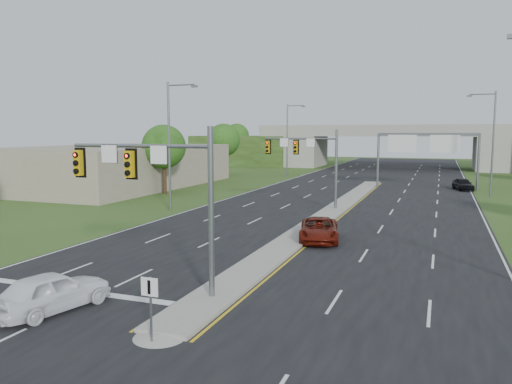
{
  "coord_description": "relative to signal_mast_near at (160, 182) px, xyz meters",
  "views": [
    {
      "loc": [
        8.48,
        -17.69,
        6.76
      ],
      "look_at": [
        -2.42,
        11.64,
        3.0
      ],
      "focal_mm": 35.0,
      "sensor_mm": 36.0,
      "label": 1
    }
  ],
  "objects": [
    {
      "name": "tree_l_mid",
      "position": [
        -21.74,
        55.07,
        0.78
      ],
      "size": [
        5.2,
        5.2,
        8.12
      ],
      "color": "#382316",
      "rests_on": "ground"
    },
    {
      "name": "median_nose",
      "position": [
        2.26,
        -3.93,
        -4.63
      ],
      "size": [
        2.0,
        2.0,
        0.16
      ],
      "primitive_type": "cone",
      "color": "gray",
      "rests_on": "road"
    },
    {
      "name": "road",
      "position": [
        2.26,
        35.07,
        -4.72
      ],
      "size": [
        24.0,
        160.0,
        0.02
      ],
      "primitive_type": "cube",
      "color": "black",
      "rests_on": "ground"
    },
    {
      "name": "commercial_building",
      "position": [
        -27.74,
        35.07,
        -2.23
      ],
      "size": [
        18.0,
        30.0,
        5.0
      ],
      "primitive_type": "cube",
      "color": "gray",
      "rests_on": "ground"
    },
    {
      "name": "signal_mast_near",
      "position": [
        0.0,
        0.0,
        0.0
      ],
      "size": [
        6.62,
        0.6,
        7.0
      ],
      "color": "slate",
      "rests_on": "ground"
    },
    {
      "name": "overpass",
      "position": [
        2.26,
        80.07,
        -1.17
      ],
      "size": [
        80.0,
        14.0,
        8.1
      ],
      "color": "gray",
      "rests_on": "ground"
    },
    {
      "name": "tree_back_a",
      "position": [
        -35.74,
        94.07,
        1.11
      ],
      "size": [
        6.0,
        6.0,
        8.85
      ],
      "color": "#382316",
      "rests_on": "ground"
    },
    {
      "name": "car_white",
      "position": [
        -2.83,
        -3.21,
        -3.94
      ],
      "size": [
        2.84,
        4.82,
        1.54
      ],
      "primitive_type": "imported",
      "rotation": [
        0.0,
        0.0,
        2.9
      ],
      "color": "white",
      "rests_on": "road"
    },
    {
      "name": "tree_back_b",
      "position": [
        -21.74,
        94.07,
        0.78
      ],
      "size": [
        5.6,
        5.6,
        8.32
      ],
      "color": "#382316",
      "rests_on": "ground"
    },
    {
      "name": "car_far_a",
      "position": [
        3.76,
        12.47,
        -4.0
      ],
      "size": [
        3.37,
        5.44,
        1.4
      ],
      "primitive_type": "imported",
      "rotation": [
        0.0,
        0.0,
        0.22
      ],
      "color": "#5C1309",
      "rests_on": "road"
    },
    {
      "name": "car_far_c",
      "position": [
        13.26,
        45.33,
        -4.0
      ],
      "size": [
        2.68,
        4.42,
        1.41
      ],
      "primitive_type": "imported",
      "rotation": [
        0.0,
        0.0,
        0.26
      ],
      "color": "black",
      "rests_on": "road"
    },
    {
      "name": "lightpole_l_mid",
      "position": [
        -11.03,
        20.07,
        1.38
      ],
      "size": [
        2.85,
        0.25,
        11.0
      ],
      "color": "slate",
      "rests_on": "ground"
    },
    {
      "name": "median",
      "position": [
        2.26,
        23.07,
        -4.63
      ],
      "size": [
        2.0,
        54.0,
        0.16
      ],
      "primitive_type": "cube",
      "color": "gray",
      "rests_on": "road"
    },
    {
      "name": "lightpole_l_far",
      "position": [
        -11.03,
        55.07,
        1.38
      ],
      "size": [
        2.85,
        0.25,
        11.0
      ],
      "color": "slate",
      "rests_on": "ground"
    },
    {
      "name": "tree_l_near",
      "position": [
        -17.74,
        30.07,
        0.45
      ],
      "size": [
        4.8,
        4.8,
        7.6
      ],
      "color": "#382316",
      "rests_on": "ground"
    },
    {
      "name": "lightpole_r_far",
      "position": [
        15.56,
        40.07,
        1.38
      ],
      "size": [
        2.85,
        0.25,
        11.0
      ],
      "color": "slate",
      "rests_on": "ground"
    },
    {
      "name": "keep_right_sign",
      "position": [
        2.26,
        -4.45,
        -3.21
      ],
      "size": [
        0.6,
        0.13,
        2.2
      ],
      "color": "slate",
      "rests_on": "ground"
    },
    {
      "name": "lane_markings",
      "position": [
        1.66,
        28.99,
        -4.7
      ],
      "size": [
        23.72,
        160.0,
        0.01
      ],
      "color": "gold",
      "rests_on": "road"
    },
    {
      "name": "signal_mast_far",
      "position": [
        0.0,
        25.0,
        0.0
      ],
      "size": [
        6.62,
        0.6,
        7.0
      ],
      "color": "slate",
      "rests_on": "ground"
    },
    {
      "name": "sign_gantry",
      "position": [
        8.95,
        44.99,
        0.51
      ],
      "size": [
        11.58,
        0.44,
        6.67
      ],
      "color": "slate",
      "rests_on": "ground"
    },
    {
      "name": "ground",
      "position": [
        2.26,
        0.07,
        -4.73
      ],
      "size": [
        240.0,
        240.0,
        0.0
      ],
      "primitive_type": "plane",
      "color": "#2D3F16",
      "rests_on": "ground"
    }
  ]
}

